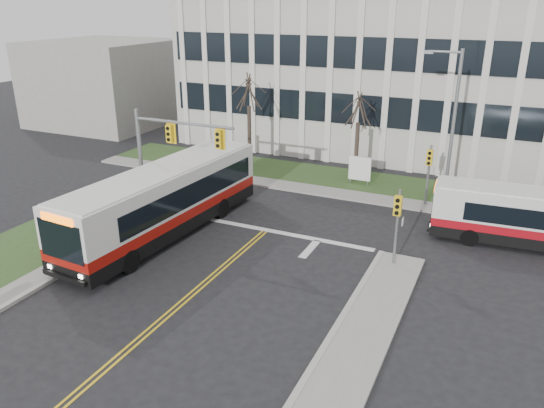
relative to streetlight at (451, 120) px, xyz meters
The scene contains 14 objects.
ground 18.81m from the streetlight, 116.37° to the right, with size 120.00×120.00×0.00m, color black.
sidewalk_cross 6.04m from the streetlight, 161.74° to the right, with size 44.00×1.60×0.14m, color #9E9B93.
building_lawn 6.23m from the streetlight, 149.29° to the left, with size 44.00×5.00×0.12m, color #304B20.
office_building 14.15m from the streetlight, 102.38° to the left, with size 40.00×16.00×12.00m, color beige.
building_annex 35.43m from the streetlight, 163.93° to the left, with size 12.00×12.00×8.00m, color #9E9B93.
mast_arm_signal 16.39m from the streetlight, 146.49° to the right, with size 6.11×0.38×6.20m.
signal_pole_near 9.72m from the streetlight, 95.10° to the right, with size 0.34×0.39×3.80m.
signal_pole_far 2.93m from the streetlight, 136.05° to the right, with size 0.34×0.39×3.80m.
streetlight is the anchor object (origin of this frame).
directory_sign 6.96m from the streetlight, 166.77° to the left, with size 1.50×0.12×2.00m.
tree_left 14.15m from the streetlight, behind, with size 1.80×1.80×7.70m.
tree_mid 6.36m from the streetlight, 161.65° to the left, with size 1.80×1.80×6.82m.
bus_main 16.91m from the streetlight, 140.04° to the right, with size 2.89×13.32×3.55m, color silver, non-canonical shape.
newspaper_box_red 21.95m from the streetlight, 135.19° to the right, with size 0.50×0.45×0.95m, color maroon.
Camera 1 is at (11.34, -15.61, 11.74)m, focal length 35.00 mm.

